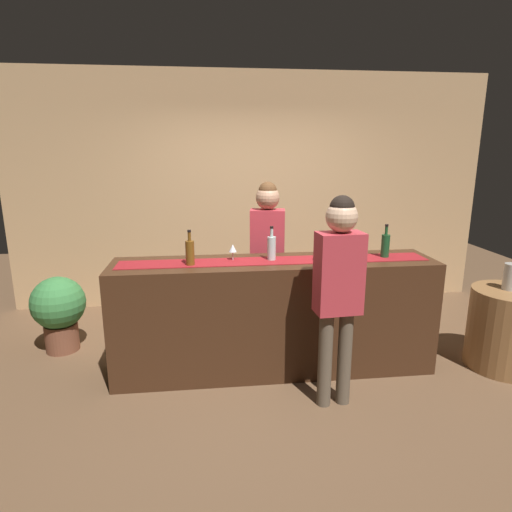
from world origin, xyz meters
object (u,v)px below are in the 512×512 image
wine_bottle_clear (272,248)px  wine_glass_near_customer (319,249)px  potted_plant_tall (59,309)px  wine_bottle_green (385,245)px  wine_bottle_amber (190,252)px  customer_sipping (339,281)px  wine_glass_mid_counter (233,249)px  round_side_table (507,329)px  vase_on_side_table (511,277)px  bartender (267,246)px

wine_bottle_clear → wine_glass_near_customer: 0.41m
wine_bottle_clear → potted_plant_tall: wine_bottle_clear is taller
wine_bottle_green → wine_bottle_amber: size_ratio=1.00×
wine_glass_near_customer → potted_plant_tall: size_ratio=0.19×
wine_bottle_amber → customer_sipping: bearing=-27.0°
wine_glass_mid_counter → potted_plant_tall: wine_glass_mid_counter is taller
wine_bottle_amber → wine_glass_mid_counter: bearing=18.2°
wine_glass_near_customer → wine_glass_mid_counter: bearing=171.5°
wine_bottle_green → customer_sipping: (-0.62, -0.63, -0.12)m
round_side_table → wine_glass_near_customer: bearing=174.5°
wine_bottle_amber → vase_on_side_table: 2.87m
wine_bottle_clear → bartender: size_ratio=0.18×
wine_glass_mid_counter → potted_plant_tall: 1.91m
wine_bottle_green → bartender: bartender is taller
wine_bottle_amber → vase_on_side_table: wine_bottle_amber is taller
customer_sipping → potted_plant_tall: customer_sipping is taller
vase_on_side_table → potted_plant_tall: (-4.18, 0.79, -0.42)m
wine_bottle_green → bartender: 1.14m
customer_sipping → wine_glass_near_customer: bearing=85.7°
wine_bottle_green → wine_glass_near_customer: wine_bottle_green is taller
wine_glass_mid_counter → vase_on_side_table: size_ratio=0.60×
wine_bottle_clear → bartender: (0.04, 0.55, -0.11)m
wine_bottle_green → bartender: size_ratio=0.18×
wine_glass_mid_counter → potted_plant_tall: bearing=162.1°
bartender → round_side_table: 2.35m
wine_bottle_clear → bartender: 0.56m
wine_bottle_green → customer_sipping: customer_sipping is taller
wine_glass_mid_counter → wine_bottle_green: bearing=-2.1°
customer_sipping → round_side_table: 1.91m
wine_glass_mid_counter → wine_bottle_clear: bearing=-5.0°
round_side_table → vase_on_side_table: size_ratio=3.08×
wine_glass_mid_counter → round_side_table: size_ratio=0.19×
wine_bottle_amber → wine_glass_near_customer: 1.11m
wine_glass_mid_counter → wine_glass_near_customer: bearing=-8.5°
round_side_table → wine_bottle_clear: bearing=173.4°
wine_glass_mid_counter → bartender: bearing=53.8°
wine_glass_mid_counter → customer_sipping: size_ratio=0.09×
wine_bottle_amber → round_side_table: size_ratio=0.41×
potted_plant_tall → wine_glass_mid_counter: bearing=-17.9°
bartender → customer_sipping: bearing=116.3°
wine_bottle_clear → customer_sipping: bearing=-58.2°
vase_on_side_table → wine_glass_mid_counter: bearing=174.4°
wine_glass_near_customer → customer_sipping: 0.58m
wine_glass_near_customer → wine_glass_mid_counter: same height
wine_glass_near_customer → potted_plant_tall: wine_glass_near_customer is taller
wine_bottle_green → round_side_table: (1.13, -0.23, -0.77)m
wine_bottle_clear → round_side_table: (2.16, -0.25, -0.77)m
bartender → wine_bottle_amber: bearing=50.1°
wine_glass_near_customer → vase_on_side_table: size_ratio=0.60×
wine_glass_mid_counter → customer_sipping: bearing=-42.7°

